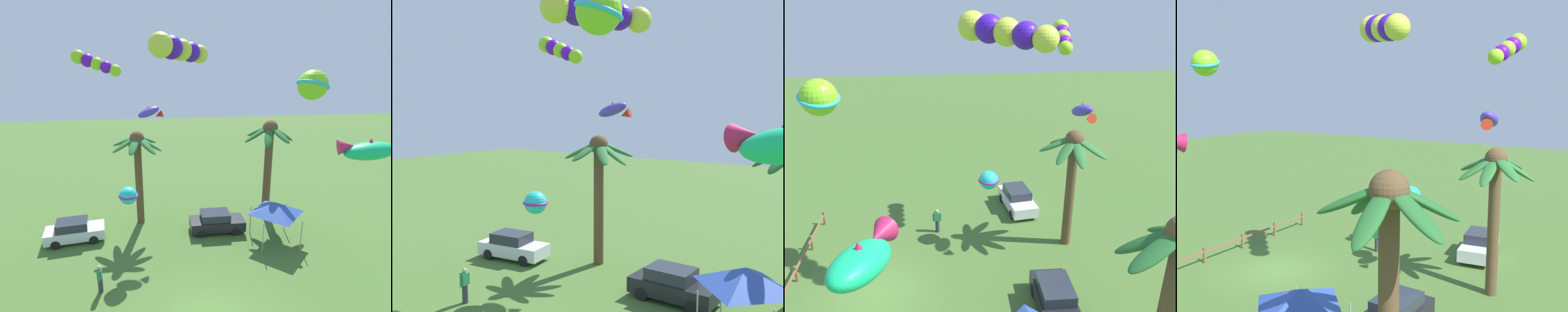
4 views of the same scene
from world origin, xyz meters
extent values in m
cylinder|color=brown|center=(-3.40, 10.75, 3.32)|extent=(0.55, 0.55, 6.64)
ellipsoid|color=#2D7033|center=(-2.53, 10.72, 6.20)|extent=(1.91, 0.65, 1.35)
ellipsoid|color=#2D7033|center=(-2.73, 11.43, 6.36)|extent=(1.83, 1.85, 1.06)
ellipsoid|color=#2D7033|center=(-3.73, 11.56, 6.20)|extent=(1.25, 1.97, 1.35)
ellipsoid|color=#2D7033|center=(-4.30, 11.11, 6.37)|extent=(2.10, 1.30, 1.04)
ellipsoid|color=#2D7033|center=(-4.24, 10.32, 6.31)|extent=(2.04, 1.42, 1.15)
ellipsoid|color=#2D7033|center=(-3.60, 9.83, 6.32)|extent=(0.99, 2.07, 1.13)
ellipsoid|color=#2D7033|center=(-2.77, 10.10, 6.25)|extent=(1.77, 1.79, 1.27)
sphere|color=brown|center=(-3.40, 10.75, 6.64)|extent=(1.04, 1.04, 1.04)
cylinder|color=brown|center=(6.63, 10.81, 3.56)|extent=(0.61, 0.61, 7.12)
ellipsoid|color=#236028|center=(7.60, 10.88, 6.63)|extent=(2.12, 0.79, 1.51)
ellipsoid|color=#236028|center=(6.97, 11.76, 6.70)|extent=(1.32, 2.24, 1.39)
ellipsoid|color=#236028|center=(5.99, 11.60, 6.72)|extent=(1.87, 2.09, 1.35)
ellipsoid|color=#236028|center=(5.66, 10.85, 6.64)|extent=(2.11, 0.72, 1.49)
ellipsoid|color=#236028|center=(6.23, 9.94, 6.63)|extent=(1.45, 2.16, 1.52)
ellipsoid|color=#236028|center=(6.98, 9.81, 6.80)|extent=(1.33, 2.32, 1.19)
sphere|color=brown|center=(6.63, 10.81, 7.12)|extent=(1.16, 1.16, 1.16)
cube|color=black|center=(2.12, 8.52, 0.60)|extent=(3.94, 1.79, 0.70)
cube|color=#282D38|center=(1.97, 8.52, 1.23)|extent=(2.06, 1.54, 0.56)
cylinder|color=black|center=(3.34, 9.27, 0.30)|extent=(0.60, 0.19, 0.60)
cylinder|color=black|center=(3.31, 7.71, 0.30)|extent=(0.60, 0.19, 0.60)
cylinder|color=black|center=(0.92, 9.33, 0.30)|extent=(0.60, 0.19, 0.60)
cylinder|color=black|center=(0.89, 7.77, 0.30)|extent=(0.60, 0.19, 0.60)
cube|color=silver|center=(-7.82, 8.64, 0.60)|extent=(4.09, 2.20, 0.70)
cube|color=#282D38|center=(-7.97, 8.62, 1.23)|extent=(2.21, 1.75, 0.56)
cylinder|color=black|center=(-6.73, 9.58, 0.30)|extent=(0.62, 0.26, 0.60)
cylinder|color=black|center=(-6.52, 8.03, 0.30)|extent=(0.62, 0.26, 0.60)
cylinder|color=black|center=(-9.13, 9.26, 0.30)|extent=(0.62, 0.26, 0.60)
cylinder|color=black|center=(-8.92, 7.71, 0.30)|extent=(0.62, 0.26, 0.60)
cylinder|color=#38383D|center=(-5.40, 3.05, 0.42)|extent=(0.26, 0.26, 0.84)
cube|color=#338956|center=(-5.40, 3.05, 1.11)|extent=(0.24, 0.38, 0.54)
sphere|color=tan|center=(-5.40, 3.05, 1.48)|extent=(0.21, 0.21, 0.21)
cylinder|color=#338956|center=(-5.41, 3.28, 1.06)|extent=(0.09, 0.09, 0.52)
cylinder|color=#338956|center=(-5.40, 2.82, 1.06)|extent=(0.09, 0.09, 0.52)
cylinder|color=#9E9EA3|center=(4.43, 5.33, 1.05)|extent=(0.06, 0.06, 2.10)
cylinder|color=#9E9EA3|center=(7.03, 5.33, 1.05)|extent=(0.06, 0.06, 2.10)
cylinder|color=#9E9EA3|center=(4.43, 7.93, 1.05)|extent=(0.06, 0.06, 2.10)
cylinder|color=#9E9EA3|center=(7.03, 7.93, 1.05)|extent=(0.06, 0.06, 2.10)
pyramid|color=#2D4CA8|center=(5.73, 6.63, 2.48)|extent=(2.86, 2.86, 0.75)
ellipsoid|color=#14CC74|center=(7.94, 1.38, 7.75)|extent=(2.73, 1.95, 1.22)
cone|color=#BF1E50|center=(6.93, 1.74, 7.91)|extent=(1.07, 1.00, 0.86)
cone|color=#BF1E50|center=(7.94, 1.38, 8.13)|extent=(0.61, 0.61, 0.49)
sphere|color=#CDDE3E|center=(-1.76, 5.04, 12.69)|extent=(1.28, 1.28, 1.28)
sphere|color=#4013C2|center=(-1.16, 5.71, 12.60)|extent=(1.23, 1.23, 1.23)
sphere|color=#CDDE3E|center=(-0.56, 6.37, 12.51)|extent=(1.18, 1.18, 1.18)
sphere|color=#4013C2|center=(0.04, 7.04, 12.42)|extent=(1.13, 1.13, 1.13)
sphere|color=#CDDE3E|center=(0.63, 7.70, 12.33)|extent=(1.08, 1.08, 1.08)
sphere|color=#82DE22|center=(3.83, -0.22, 10.98)|extent=(1.16, 1.16, 1.16)
torus|color=#2DBFDC|center=(3.83, -0.22, 10.98)|extent=(1.74, 1.75, 0.52)
sphere|color=#24D3D2|center=(-3.89, 6.10, 4.18)|extent=(1.08, 1.08, 1.08)
torus|color=purple|center=(-3.89, 6.10, 4.18)|extent=(1.66, 1.66, 0.16)
sphere|color=#95E623|center=(-6.89, 10.58, 12.21)|extent=(0.91, 0.91, 0.91)
sphere|color=#650FDE|center=(-6.31, 10.48, 12.00)|extent=(0.87, 0.87, 0.87)
sphere|color=#95E623|center=(-5.72, 10.39, 11.79)|extent=(0.83, 0.83, 0.83)
sphere|color=#650FDE|center=(-5.13, 10.29, 11.58)|extent=(0.80, 0.80, 0.80)
sphere|color=#95E623|center=(-4.54, 10.19, 11.36)|extent=(0.76, 0.76, 0.76)
ellipsoid|color=#4C3BC8|center=(-2.48, 10.65, 8.52)|extent=(1.83, 1.12, 1.09)
cone|color=red|center=(-1.78, 10.79, 8.28)|extent=(0.74, 0.63, 0.65)
cone|color=red|center=(-2.48, 10.65, 8.79)|extent=(0.38, 0.38, 0.33)
camera|label=1|loc=(-2.49, -12.01, 11.74)|focal=29.33mm
camera|label=2|loc=(10.18, -9.82, 8.62)|focal=41.97mm
camera|label=3|loc=(16.27, 3.49, 13.87)|focal=36.36mm
camera|label=4|loc=(17.14, 16.84, 9.90)|focal=41.52mm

